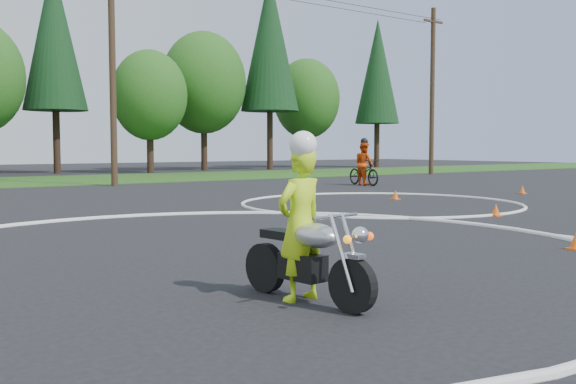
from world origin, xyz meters
TOP-DOWN VIEW (x-y plane):
  - ground at (0.00, 0.00)m, footprint 120.00×120.00m
  - course_markings at (2.17, 4.35)m, footprint 19.05×19.05m
  - primary_motorcycle at (-0.99, -0.15)m, footprint 0.65×1.87m
  - rider_primary_grp at (-0.99, -0.02)m, footprint 0.65×0.47m
  - rider_second_grp at (13.95, 15.08)m, footprint 1.04×2.22m
  - traffic_cones at (6.31, 3.86)m, footprint 21.88×10.09m
  - treeline at (14.78, 34.61)m, footprint 38.20×8.10m
  - utility_poles at (5.00, 21.00)m, footprint 41.60×1.12m

SIDE VIEW (x-z plane):
  - ground at x=0.00m, z-range 0.00..0.00m
  - course_markings at x=2.17m, z-range -0.05..0.07m
  - traffic_cones at x=6.31m, z-range -0.01..0.29m
  - primary_motorcycle at x=-0.99m, z-range -0.01..0.97m
  - rider_second_grp at x=13.95m, z-range -0.30..1.75m
  - rider_primary_grp at x=-0.99m, z-range -0.03..1.79m
  - utility_poles at x=5.00m, z-range 0.20..10.20m
  - treeline at x=14.78m, z-range -0.64..13.88m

